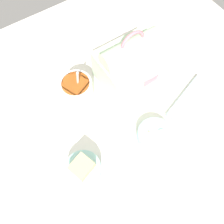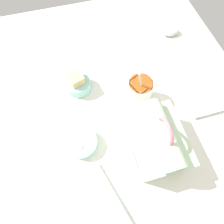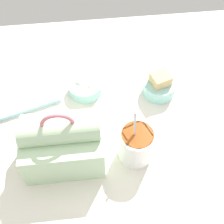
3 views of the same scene
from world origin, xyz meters
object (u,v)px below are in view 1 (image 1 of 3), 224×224
object	(u,v)px
bento_bowl_snacks	(154,135)
chopstick_case	(185,96)
soup_cup	(78,92)
lunch_bag	(130,62)
bento_bowl_sandwich	(83,169)
keyboard	(38,56)

from	to	relation	value
bento_bowl_snacks	chopstick_case	bearing A→B (deg)	16.90
soup_cup	bento_bowl_snacks	distance (cm)	28.81
soup_cup	bento_bowl_snacks	bearing A→B (deg)	-62.88
lunch_bag	bento_bowl_snacks	bearing A→B (deg)	-106.61
soup_cup	bento_bowl_sandwich	size ratio (longest dim) A/B	1.73
bento_bowl_sandwich	chopstick_case	size ratio (longest dim) A/B	0.51
lunch_bag	soup_cup	bearing A→B (deg)	176.67
chopstick_case	keyboard	bearing A→B (deg)	128.50
soup_cup	chopstick_case	xyz separation A→B (cm)	(31.50, -19.83, -4.92)
lunch_bag	bento_bowl_sandwich	distance (cm)	38.24
lunch_bag	keyboard	bearing A→B (deg)	133.04
soup_cup	bento_bowl_snacks	world-z (taller)	soup_cup
bento_bowl_sandwich	bento_bowl_snacks	size ratio (longest dim) A/B	0.95
keyboard	bento_bowl_snacks	distance (cm)	53.18
keyboard	lunch_bag	world-z (taller)	lunch_bag
keyboard	soup_cup	bearing A→B (deg)	-80.67
lunch_bag	soup_cup	xyz separation A→B (cm)	(-20.27, 1.18, -2.14)
bento_bowl_snacks	chopstick_case	distance (cm)	19.34
keyboard	lunch_bag	bearing A→B (deg)	-46.96
bento_bowl_snacks	lunch_bag	bearing A→B (deg)	73.39
lunch_bag	soup_cup	size ratio (longest dim) A/B	1.19
bento_bowl_sandwich	lunch_bag	bearing A→B (deg)	33.70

